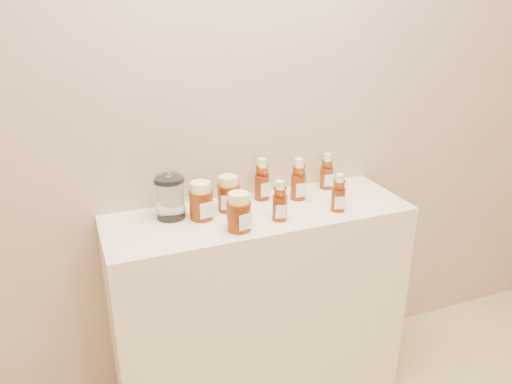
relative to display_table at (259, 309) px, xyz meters
name	(u,v)px	position (x,y,z in m)	size (l,w,h in m)	color
wall_back	(241,87)	(0.00, 0.20, 0.90)	(3.50, 0.02, 2.70)	tan
display_table	(259,309)	(0.00, 0.00, 0.00)	(1.20, 0.40, 0.90)	beige
bear_bottle_back_left	(262,176)	(0.06, 0.12, 0.55)	(0.07, 0.07, 0.20)	#5B1E07
bear_bottle_back_mid	(299,176)	(0.20, 0.07, 0.55)	(0.07, 0.07, 0.20)	#5B1E07
bear_bottle_back_right	(327,169)	(0.37, 0.13, 0.54)	(0.06, 0.06, 0.18)	#5B1E07
bear_bottle_front_left	(280,198)	(0.05, -0.09, 0.54)	(0.06, 0.06, 0.18)	#5B1E07
bear_bottle_front_right	(339,190)	(0.29, -0.10, 0.54)	(0.06, 0.06, 0.17)	#5B1E07
honey_jar_left	(201,200)	(-0.22, 0.03, 0.52)	(0.09, 0.09, 0.15)	#5B1E07
honey_jar_back	(229,193)	(-0.10, 0.07, 0.52)	(0.09, 0.09, 0.14)	#5B1E07
honey_jar_front	(239,212)	(-0.13, -0.11, 0.52)	(0.09, 0.09, 0.14)	#5B1E07
glass_canister	(170,196)	(-0.33, 0.08, 0.54)	(0.12, 0.12, 0.18)	white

